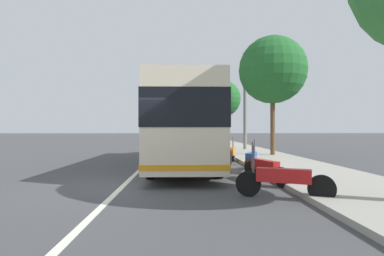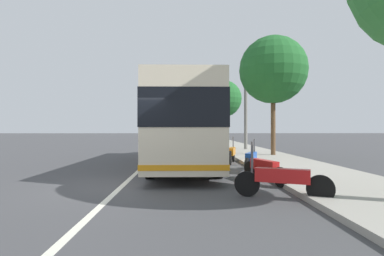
# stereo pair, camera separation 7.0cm
# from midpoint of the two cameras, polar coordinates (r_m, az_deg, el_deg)

# --- Properties ---
(ground_plane) EXTENTS (220.00, 220.00, 0.00)m
(ground_plane) POSITION_cam_midpoint_polar(r_m,az_deg,el_deg) (9.23, -12.66, -10.50)
(ground_plane) COLOR #424244
(sidewalk_curb) EXTENTS (110.00, 3.60, 0.14)m
(sidewalk_curb) POSITION_cam_midpoint_polar(r_m,az_deg,el_deg) (19.53, 12.08, -4.83)
(sidewalk_curb) COLOR #9E998E
(sidewalk_curb) RESTS_ON ground
(lane_divider_line) EXTENTS (110.00, 0.16, 0.01)m
(lane_divider_line) POSITION_cam_midpoint_polar(r_m,az_deg,el_deg) (19.07, -6.86, -5.15)
(lane_divider_line) COLOR silver
(lane_divider_line) RESTS_ON ground
(coach_bus) EXTENTS (11.09, 2.62, 3.40)m
(coach_bus) POSITION_cam_midpoint_polar(r_m,az_deg,el_deg) (13.75, -1.28, 0.89)
(coach_bus) COLOR beige
(coach_bus) RESTS_ON ground
(motorcycle_mid_row) EXTENTS (0.98, 2.12, 1.26)m
(motorcycle_mid_row) POSITION_cam_midpoint_polar(r_m,az_deg,el_deg) (7.54, 16.75, -9.21)
(motorcycle_mid_row) COLOR black
(motorcycle_mid_row) RESTS_ON ground
(motorcycle_far_end) EXTENTS (2.16, 0.77, 1.24)m
(motorcycle_far_end) POSITION_cam_midpoint_polar(r_m,az_deg,el_deg) (9.71, 13.53, -7.26)
(motorcycle_far_end) COLOR black
(motorcycle_far_end) RESTS_ON ground
(motorcycle_nearest_curb) EXTENTS (1.97, 0.94, 1.25)m
(motorcycle_nearest_curb) POSITION_cam_midpoint_polar(r_m,az_deg,el_deg) (12.18, 11.22, -5.79)
(motorcycle_nearest_curb) COLOR black
(motorcycle_nearest_curb) RESTS_ON ground
(motorcycle_by_tree) EXTENTS (2.10, 0.64, 1.28)m
(motorcycle_by_tree) POSITION_cam_midpoint_polar(r_m,az_deg,el_deg) (14.80, 7.64, -4.73)
(motorcycle_by_tree) COLOR black
(motorcycle_by_tree) RESTS_ON ground
(car_oncoming) EXTENTS (4.25, 2.03, 1.36)m
(car_oncoming) POSITION_cam_midpoint_polar(r_m,az_deg,el_deg) (42.41, -1.85, -1.53)
(car_oncoming) COLOR #2D7238
(car_oncoming) RESTS_ON ground
(car_side_street) EXTENTS (4.05, 1.99, 1.39)m
(car_side_street) POSITION_cam_midpoint_polar(r_m,az_deg,el_deg) (55.44, -5.81, -1.21)
(car_side_street) COLOR red
(car_side_street) RESTS_ON ground
(roadside_tree_mid_block) EXTENTS (3.97, 3.97, 7.13)m
(roadside_tree_mid_block) POSITION_cam_midpoint_polar(r_m,az_deg,el_deg) (18.79, 15.09, 10.47)
(roadside_tree_mid_block) COLOR brown
(roadside_tree_mid_block) RESTS_ON ground
(roadside_tree_far_block) EXTENTS (4.30, 4.30, 7.34)m
(roadside_tree_far_block) POSITION_cam_midpoint_polar(r_m,az_deg,el_deg) (35.67, 5.92, 5.49)
(roadside_tree_far_block) COLOR brown
(roadside_tree_far_block) RESTS_ON ground
(utility_pole) EXTENTS (0.25, 0.25, 6.49)m
(utility_pole) POSITION_cam_midpoint_polar(r_m,az_deg,el_deg) (23.32, 10.13, 3.73)
(utility_pole) COLOR slate
(utility_pole) RESTS_ON ground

